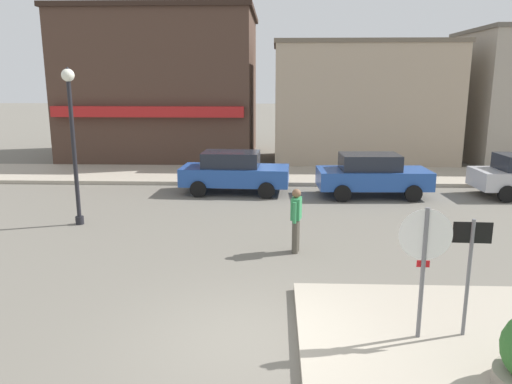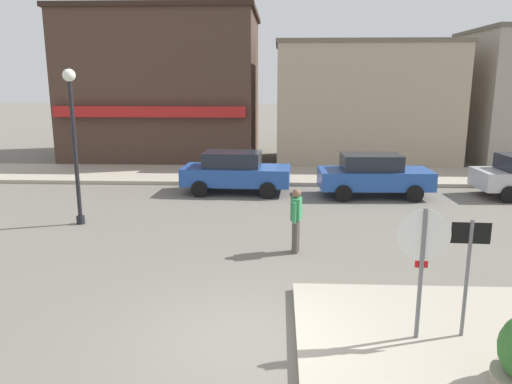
{
  "view_description": "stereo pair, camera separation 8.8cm",
  "coord_description": "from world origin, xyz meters",
  "px_view_note": "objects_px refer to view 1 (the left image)",
  "views": [
    {
      "loc": [
        0.43,
        -7.41,
        4.21
      ],
      "look_at": [
        -0.04,
        4.5,
        1.5
      ],
      "focal_mm": 35.0,
      "sensor_mm": 36.0,
      "label": 1
    },
    {
      "loc": [
        0.52,
        -7.41,
        4.21
      ],
      "look_at": [
        -0.04,
        4.5,
        1.5
      ],
      "focal_mm": 35.0,
      "sensor_mm": 36.0,
      "label": 2
    }
  ],
  "objects_px": {
    "stop_sign": "(424,256)",
    "pedestrian_crossing_near": "(296,218)",
    "one_way_sign": "(469,266)",
    "parked_car_nearest": "(234,172)",
    "parked_car_second": "(372,175)",
    "lamp_post": "(72,124)"
  },
  "relations": [
    {
      "from": "stop_sign",
      "to": "parked_car_second",
      "type": "xyz_separation_m",
      "value": [
        1.2,
        10.53,
        -0.71
      ]
    },
    {
      "from": "stop_sign",
      "to": "parked_car_second",
      "type": "height_order",
      "value": "stop_sign"
    },
    {
      "from": "stop_sign",
      "to": "parked_car_second",
      "type": "distance_m",
      "value": 10.62
    },
    {
      "from": "stop_sign",
      "to": "one_way_sign",
      "type": "relative_size",
      "value": 1.1
    },
    {
      "from": "parked_car_second",
      "to": "parked_car_nearest",
      "type": "bearing_deg",
      "value": 175.6
    },
    {
      "from": "stop_sign",
      "to": "parked_car_nearest",
      "type": "distance_m",
      "value": 11.6
    },
    {
      "from": "one_way_sign",
      "to": "pedestrian_crossing_near",
      "type": "distance_m",
      "value": 5.0
    },
    {
      "from": "lamp_post",
      "to": "pedestrian_crossing_near",
      "type": "height_order",
      "value": "lamp_post"
    },
    {
      "from": "stop_sign",
      "to": "pedestrian_crossing_near",
      "type": "relative_size",
      "value": 1.43
    },
    {
      "from": "stop_sign",
      "to": "parked_car_nearest",
      "type": "xyz_separation_m",
      "value": [
        -3.86,
        10.92,
        -0.71
      ]
    },
    {
      "from": "one_way_sign",
      "to": "parked_car_nearest",
      "type": "bearing_deg",
      "value": 113.09
    },
    {
      "from": "parked_car_nearest",
      "to": "pedestrian_crossing_near",
      "type": "height_order",
      "value": "pedestrian_crossing_near"
    },
    {
      "from": "parked_car_nearest",
      "to": "parked_car_second",
      "type": "distance_m",
      "value": 5.08
    },
    {
      "from": "parked_car_second",
      "to": "lamp_post",
      "type": "bearing_deg",
      "value": -156.94
    },
    {
      "from": "one_way_sign",
      "to": "parked_car_nearest",
      "type": "xyz_separation_m",
      "value": [
        -4.61,
        10.82,
        -0.52
      ]
    },
    {
      "from": "pedestrian_crossing_near",
      "to": "one_way_sign",
      "type": "bearing_deg",
      "value": -59.19
    },
    {
      "from": "parked_car_nearest",
      "to": "parked_car_second",
      "type": "relative_size",
      "value": 1.01
    },
    {
      "from": "stop_sign",
      "to": "pedestrian_crossing_near",
      "type": "height_order",
      "value": "stop_sign"
    },
    {
      "from": "parked_car_second",
      "to": "stop_sign",
      "type": "bearing_deg",
      "value": -96.52
    },
    {
      "from": "parked_car_nearest",
      "to": "parked_car_second",
      "type": "bearing_deg",
      "value": -4.4
    },
    {
      "from": "stop_sign",
      "to": "one_way_sign",
      "type": "height_order",
      "value": "stop_sign"
    },
    {
      "from": "one_way_sign",
      "to": "pedestrian_crossing_near",
      "type": "height_order",
      "value": "one_way_sign"
    }
  ]
}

